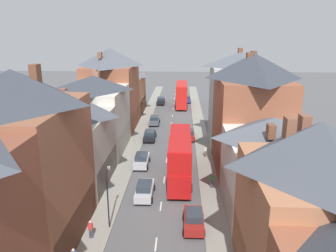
% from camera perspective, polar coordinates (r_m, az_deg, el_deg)
% --- Properties ---
extents(pavement_left, '(2.20, 104.00, 0.14)m').
position_cam_1_polar(pavement_left, '(51.94, -5.43, -2.46)').
color(pavement_left, gray).
rests_on(pavement_left, ground).
extents(pavement_right, '(2.20, 104.00, 0.14)m').
position_cam_1_polar(pavement_right, '(51.55, 5.88, -2.62)').
color(pavement_right, gray).
rests_on(pavement_right, ground).
extents(centre_line_dashes, '(0.14, 97.80, 0.01)m').
position_cam_1_polar(centre_line_dashes, '(49.63, 0.11, -3.36)').
color(centre_line_dashes, silver).
rests_on(centre_line_dashes, ground).
extents(terrace_row_left, '(8.00, 72.71, 14.22)m').
position_cam_1_polar(terrace_row_left, '(38.37, -16.06, -0.36)').
color(terrace_row_left, '#935138').
rests_on(terrace_row_left, ground).
extents(terrace_row_right, '(8.00, 54.35, 14.35)m').
position_cam_1_polar(terrace_row_right, '(29.13, 18.81, -6.25)').
color(terrace_row_right, brown).
rests_on(terrace_row_right, ground).
extents(double_decker_bus_lead, '(2.74, 10.80, 5.30)m').
position_cam_1_polar(double_decker_bus_lead, '(37.48, 2.08, -5.41)').
color(double_decker_bus_lead, red).
rests_on(double_decker_bus_lead, ground).
extents(double_decker_bus_mid_street, '(2.74, 10.80, 5.30)m').
position_cam_1_polar(double_decker_bus_mid_street, '(74.86, 2.37, 5.55)').
color(double_decker_bus_mid_street, red).
rests_on(double_decker_bus_mid_street, ground).
extents(car_near_blue, '(1.90, 3.90, 1.69)m').
position_cam_1_polar(car_near_blue, '(29.70, 4.48, -15.92)').
color(car_near_blue, maroon).
rests_on(car_near_blue, ground).
extents(car_near_silver, '(1.90, 4.41, 1.64)m').
position_cam_1_polar(car_near_silver, '(52.32, 3.65, -1.41)').
color(car_near_silver, maroon).
rests_on(car_near_silver, ground).
extents(car_parked_left_a, '(1.90, 4.44, 1.65)m').
position_cam_1_polar(car_parked_left_a, '(42.10, -4.60, -5.87)').
color(car_parked_left_a, '#B7BABF').
rests_on(car_parked_left_a, ground).
extents(car_parked_right_a, '(1.90, 4.46, 1.62)m').
position_cam_1_polar(car_parked_right_a, '(34.63, -4.09, -10.98)').
color(car_parked_right_a, '#B7BABF').
rests_on(car_parked_right_a, ground).
extents(car_mid_black, '(1.90, 4.52, 1.69)m').
position_cam_1_polar(car_mid_black, '(77.56, -1.27, 4.45)').
color(car_mid_black, black).
rests_on(car_mid_black, ground).
extents(car_parked_left_b, '(1.90, 3.81, 1.64)m').
position_cam_1_polar(car_parked_left_b, '(79.40, 3.31, 4.68)').
color(car_parked_left_b, navy).
rests_on(car_parked_left_b, ground).
extents(car_mid_white, '(1.90, 4.42, 1.57)m').
position_cam_1_polar(car_mid_white, '(51.86, -3.20, -1.60)').
color(car_mid_white, black).
rests_on(car_mid_white, ground).
extents(car_far_grey, '(1.90, 4.18, 1.64)m').
position_cam_1_polar(car_far_grey, '(60.41, -2.37, 1.02)').
color(car_far_grey, '#4C515B').
rests_on(car_far_grey, ground).
extents(pedestrian_mid_left, '(0.36, 0.22, 1.61)m').
position_cam_1_polar(pedestrian_mid_left, '(28.85, -13.34, -16.97)').
color(pedestrian_mid_left, '#3D4256').
rests_on(pedestrian_mid_left, pavement_left).
extents(pedestrian_mid_right, '(0.36, 0.22, 1.61)m').
position_cam_1_polar(pedestrian_mid_right, '(36.35, 7.67, -9.33)').
color(pedestrian_mid_right, '#3D4256').
rests_on(pedestrian_mid_right, pavement_right).
extents(pedestrian_far_left, '(0.36, 0.22, 1.61)m').
position_cam_1_polar(pedestrian_far_left, '(44.78, 6.52, -4.28)').
color(pedestrian_far_left, brown).
rests_on(pedestrian_far_left, pavement_right).
extents(street_lamp, '(0.20, 1.12, 5.50)m').
position_cam_1_polar(street_lamp, '(28.94, -10.41, -11.60)').
color(street_lamp, black).
rests_on(street_lamp, ground).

